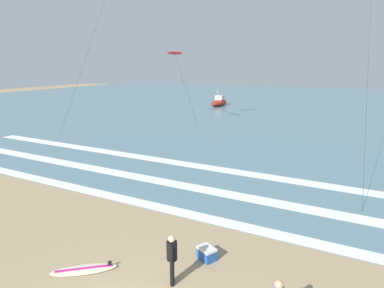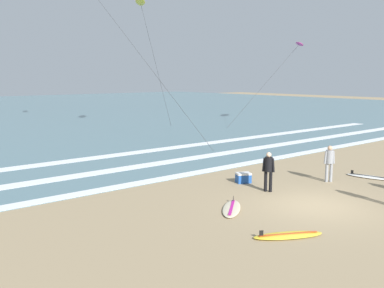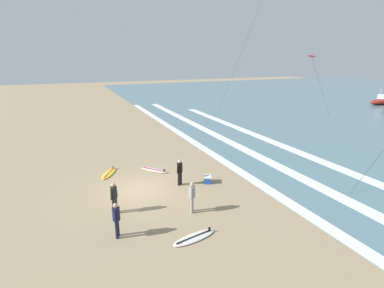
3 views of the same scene
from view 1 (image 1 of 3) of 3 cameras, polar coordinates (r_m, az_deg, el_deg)
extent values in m
cube|color=slate|center=(57.35, 23.10, 5.83)|extent=(140.00, 90.00, 0.01)
cube|color=white|center=(15.38, -1.01, -11.61)|extent=(59.34, 0.74, 0.01)
cube|color=white|center=(17.83, 3.98, -8.01)|extent=(59.07, 0.95, 0.01)
cube|color=white|center=(20.23, 16.00, -5.88)|extent=(50.99, 1.01, 0.01)
cylinder|color=black|center=(11.00, -3.34, -20.35)|extent=(0.13, 0.13, 0.82)
cylinder|color=black|center=(10.83, -3.37, -20.93)|extent=(0.13, 0.13, 0.82)
cylinder|color=black|center=(10.54, -3.41, -17.48)|extent=(0.32, 0.32, 0.58)
cylinder|color=black|center=(10.71, -3.38, -17.08)|extent=(0.15, 0.16, 0.56)
cylinder|color=black|center=(10.39, -3.43, -18.13)|extent=(0.15, 0.16, 0.56)
sphere|color=#DBB28E|center=(10.35, -3.44, -15.65)|extent=(0.21, 0.21, 0.21)
sphere|color=tan|center=(8.79, 14.42, -21.93)|extent=(0.21, 0.21, 0.21)
ellipsoid|color=beige|center=(12.15, -17.73, -19.49)|extent=(1.99, 1.82, 0.09)
cube|color=#BF198C|center=(12.12, -17.75, -19.29)|extent=(1.42, 1.23, 0.01)
cube|color=black|center=(12.02, -13.68, -18.89)|extent=(0.10, 0.09, 0.16)
cylinder|color=#333333|center=(31.50, -17.32, 14.12)|extent=(5.38, 2.85, 14.46)
cylinder|color=#333333|center=(24.33, 27.59, 13.19)|extent=(1.38, 16.41, 14.11)
ellipsoid|color=red|center=(34.81, -3.00, 15.06)|extent=(3.08, 2.44, 0.43)
cylinder|color=#333333|center=(36.18, -0.97, 9.05)|extent=(0.81, 3.44, 7.53)
ellipsoid|color=maroon|center=(53.92, 4.56, 6.92)|extent=(1.97, 5.28, 0.90)
cube|color=silver|center=(54.21, 4.73, 7.80)|extent=(1.18, 1.56, 0.70)
cylinder|color=#B2B2B2|center=(53.23, 4.36, 8.30)|extent=(0.08, 0.08, 1.80)
cube|color=#1E4C9E|center=(12.14, 2.49, -18.08)|extent=(0.73, 0.65, 0.36)
cube|color=silver|center=(12.03, 2.50, -17.18)|extent=(0.75, 0.67, 0.08)
camera|label=2|loc=(18.71, -72.08, -1.91)|focal=41.63mm
camera|label=3|loc=(10.86, 108.82, 0.47)|focal=27.72mm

